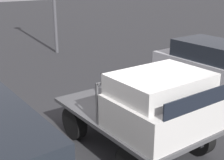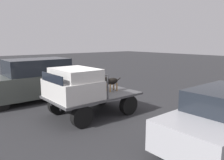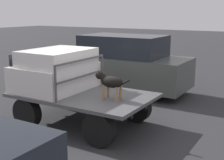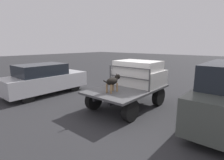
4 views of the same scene
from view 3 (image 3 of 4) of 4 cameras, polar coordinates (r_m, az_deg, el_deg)
name	(u,v)px [view 3 (image 3 of 4)]	position (r m, az deg, el deg)	size (l,w,h in m)	color
ground_plane	(84,124)	(8.04, -5.23, -8.08)	(80.00, 80.00, 0.00)	#2D2D30
flatbed_truck	(83,102)	(7.85, -5.31, -4.07)	(3.42, 2.08, 0.82)	black
truck_cab	(56,71)	(8.20, -10.21, 1.72)	(1.55, 1.96, 1.05)	silver
truck_headboard	(81,71)	(7.69, -5.65, 1.67)	(0.04, 1.96, 0.85)	#4C4C4F
dog	(110,82)	(7.19, -0.45, -0.30)	(0.93, 0.27, 0.67)	#9E7547
parked_pickup_far	(119,64)	(11.20, 1.20, 3.02)	(5.16, 1.93, 2.00)	black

